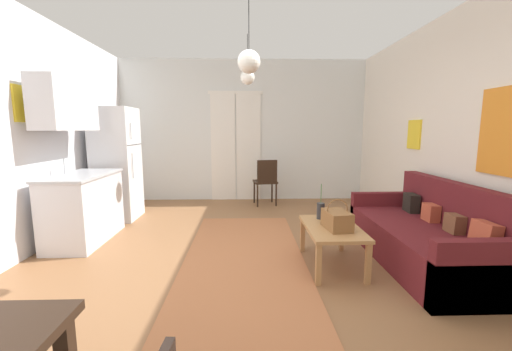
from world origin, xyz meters
The scene contains 13 objects.
ground_plane centered at (0.00, 0.00, -0.05)m, with size 5.48×7.22×0.10m, color #8E603D.
wall_back centered at (-0.01, 3.36, 1.40)m, with size 5.08×0.13×2.82m.
wall_right centered at (2.49, 0.00, 1.41)m, with size 0.12×6.82×2.82m.
area_rug centered at (0.02, 0.22, 0.01)m, with size 1.33×3.26×0.01m, color #B26B42.
couch centered at (2.01, 0.09, 0.28)m, with size 0.87×1.95×0.88m.
coffee_table centered at (0.95, 0.05, 0.38)m, with size 0.55×0.90×0.44m.
bamboo_vase centered at (0.89, 0.34, 0.53)m, with size 0.09×0.09×0.40m.
handbag centered at (0.97, -0.03, 0.53)m, with size 0.26×0.36×0.31m.
refrigerator centered at (-2.03, 1.97, 0.89)m, with size 0.62×0.66×1.79m.
kitchen_counter centered at (-2.09, 0.91, 0.79)m, with size 0.59×1.15×2.05m.
accent_chair centered at (0.42, 2.77, 0.50)m, with size 0.48×0.46×0.88m.
pendant_lamp_near centered at (0.08, -0.01, 2.08)m, with size 0.22×0.22×0.85m.
pendant_lamp_far centered at (0.07, 1.70, 2.21)m, with size 0.21×0.21×0.72m.
Camera 1 is at (0.04, -3.09, 1.44)m, focal length 21.95 mm.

